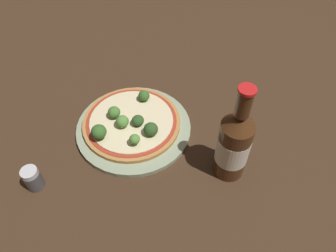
# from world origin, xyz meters

# --- Properties ---
(ground_plane) EXTENTS (3.00, 3.00, 0.00)m
(ground_plane) POSITION_xyz_m (0.00, 0.00, 0.00)
(ground_plane) COLOR #3D2819
(plate) EXTENTS (0.28, 0.28, 0.01)m
(plate) POSITION_xyz_m (-0.01, -0.02, 0.01)
(plate) COLOR #93A384
(plate) RESTS_ON ground_plane
(pizza) EXTENTS (0.24, 0.24, 0.01)m
(pizza) POSITION_xyz_m (-0.02, -0.01, 0.02)
(pizza) COLOR #B77F42
(pizza) RESTS_ON plate
(broccoli_floret_0) EXTENTS (0.03, 0.03, 0.03)m
(broccoli_floret_0) POSITION_xyz_m (0.05, -0.01, 0.04)
(broccoli_floret_0) COLOR #7A9E5B
(broccoli_floret_0) RESTS_ON pizza
(broccoli_floret_1) EXTENTS (0.04, 0.04, 0.04)m
(broccoli_floret_1) POSITION_xyz_m (-0.02, -0.10, 0.05)
(broccoli_floret_1) COLOR #7A9E5B
(broccoli_floret_1) RESTS_ON pizza
(broccoli_floret_2) EXTENTS (0.02, 0.02, 0.03)m
(broccoli_floret_2) POSITION_xyz_m (0.05, -0.05, 0.04)
(broccoli_floret_2) COLOR #7A9E5B
(broccoli_floret_2) RESTS_ON pizza
(broccoli_floret_3) EXTENTS (0.03, 0.03, 0.03)m
(broccoli_floret_3) POSITION_xyz_m (-0.05, -0.03, 0.04)
(broccoli_floret_3) COLOR #7A9E5B
(broccoli_floret_3) RESTS_ON pizza
(broccoli_floret_4) EXTENTS (0.03, 0.03, 0.02)m
(broccoli_floret_4) POSITION_xyz_m (0.01, -0.01, 0.04)
(broccoli_floret_4) COLOR #7A9E5B
(broccoli_floret_4) RESTS_ON pizza
(broccoli_floret_5) EXTENTS (0.03, 0.03, 0.03)m
(broccoli_floret_5) POSITION_xyz_m (-0.01, -0.04, 0.04)
(broccoli_floret_5) COLOR #7A9E5B
(broccoli_floret_5) RESTS_ON pizza
(broccoli_floret_6) EXTENTS (0.03, 0.03, 0.03)m
(broccoli_floret_6) POSITION_xyz_m (-0.04, 0.06, 0.04)
(broccoli_floret_6) COLOR #7A9E5B
(broccoli_floret_6) RESTS_ON pizza
(beer_bottle) EXTENTS (0.07, 0.07, 0.24)m
(beer_bottle) POSITION_xyz_m (0.23, 0.06, 0.09)
(beer_bottle) COLOR #472814
(beer_bottle) RESTS_ON ground_plane
(pepper_shaker) EXTENTS (0.04, 0.04, 0.06)m
(pepper_shaker) POSITION_xyz_m (-0.03, -0.27, 0.03)
(pepper_shaker) COLOR #4C4C51
(pepper_shaker) RESTS_ON ground_plane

